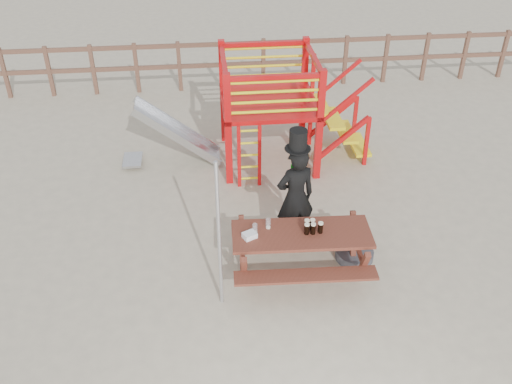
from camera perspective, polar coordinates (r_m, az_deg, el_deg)
ground at (r=8.27m, az=2.85°, el=-9.29°), size 60.00×60.00×0.00m
back_fence at (r=13.88m, az=-1.36°, el=13.19°), size 15.09×0.09×1.20m
playground_fort at (r=10.63m, az=0.86°, el=8.40°), size 4.71×1.84×2.10m
picnic_table at (r=8.16m, az=4.51°, el=-5.62°), size 2.00×1.42×0.75m
man_with_hat at (r=8.52m, az=3.97°, el=-0.27°), size 0.69×0.54×1.96m
metal_pole at (r=7.29m, az=-3.71°, el=-4.58°), size 0.05×0.05×2.26m
parasol_base at (r=8.79m, az=9.81°, el=-6.16°), size 0.58×0.58×0.24m
paper_bag at (r=7.85m, az=-0.64°, el=-4.35°), size 0.22×0.20×0.08m
stout_pints at (r=7.96m, az=5.62°, el=-3.48°), size 0.27×0.17×0.17m
empty_glasses at (r=7.96m, az=0.56°, el=-3.46°), size 0.27×0.16×0.15m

